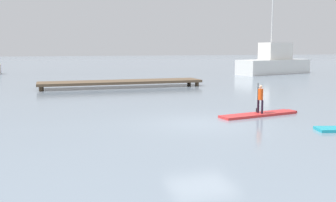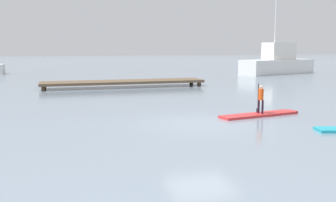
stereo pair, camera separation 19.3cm
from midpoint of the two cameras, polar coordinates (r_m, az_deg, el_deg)
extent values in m
plane|color=gray|center=(14.26, 5.40, -3.34)|extent=(240.00, 240.00, 0.00)
cube|color=red|center=(16.19, 13.73, -2.00)|extent=(3.61, 1.29, 0.10)
cube|color=red|center=(17.40, 18.33, -1.49)|extent=(0.32, 0.53, 0.09)
cylinder|color=black|center=(16.28, 13.74, -0.77)|extent=(0.08, 0.08, 0.56)
cylinder|color=black|center=(16.10, 14.29, -0.89)|extent=(0.08, 0.08, 0.56)
cylinder|color=#E54C14|center=(16.12, 14.07, 0.96)|extent=(0.24, 0.24, 0.46)
sphere|color=beige|center=(16.09, 14.11, 2.09)|extent=(0.13, 0.13, 0.13)
cylinder|color=black|center=(16.27, 13.66, 0.43)|extent=(0.03, 0.03, 1.23)
cube|color=black|center=(16.35, 13.60, -1.40)|extent=(0.05, 0.14, 0.18)
cube|color=silver|center=(42.62, 16.14, 4.94)|extent=(9.29, 4.94, 1.53)
cube|color=white|center=(42.71, 16.39, 7.17)|extent=(3.87, 2.66, 1.80)
cylinder|color=silver|center=(42.28, 15.93, 11.57)|extent=(0.12, 0.12, 4.66)
cube|color=brown|center=(27.29, -6.44, 2.86)|extent=(11.46, 2.24, 0.18)
cylinder|color=#473828|center=(26.06, -17.94, 1.96)|extent=(0.28, 0.28, 0.47)
cylinder|color=#473828|center=(27.70, -17.87, 2.30)|extent=(0.28, 0.28, 0.47)
cylinder|color=#473828|center=(28.01, 4.88, 2.71)|extent=(0.28, 0.28, 0.47)
cylinder|color=#473828|center=(29.54, 3.71, 2.99)|extent=(0.28, 0.28, 0.47)
camera|label=1|loc=(0.10, -89.64, 0.05)|focal=40.74mm
camera|label=2|loc=(0.10, 90.36, -0.05)|focal=40.74mm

